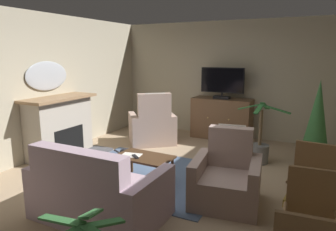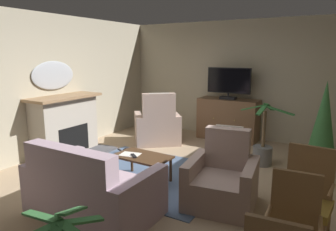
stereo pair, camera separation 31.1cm
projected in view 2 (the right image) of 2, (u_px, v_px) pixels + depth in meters
name	position (u px, v px, depth m)	size (l,w,h in m)	color
ground_plane	(162.00, 182.00, 4.80)	(5.79, 6.83, 0.04)	tan
wall_back	(232.00, 80.00, 7.20)	(5.79, 0.10, 2.70)	#B2A88E
wall_left	(44.00, 86.00, 5.84)	(0.10, 6.83, 2.70)	#B2A88E
rug_central	(147.00, 174.00, 5.06)	(2.54, 2.00, 0.01)	slate
fireplace	(66.00, 126.00, 5.98)	(0.96, 1.48, 1.16)	#4C4C51
wall_mirror_oval	(53.00, 75.00, 5.91)	(0.06, 0.97, 0.55)	#B2B7BF
tv_cabinet	(228.00, 120.00, 7.05)	(1.35, 0.57, 0.94)	#4A3523
television	(229.00, 83.00, 6.83)	(0.99, 0.20, 0.71)	black
coffee_table	(142.00, 159.00, 4.71)	(0.89, 0.55, 0.41)	#422B19
tv_remote	(134.00, 156.00, 4.65)	(0.17, 0.05, 0.02)	black
folded_newspaper	(130.00, 154.00, 4.74)	(0.30, 0.22, 0.01)	silver
sofa_floral	(91.00, 191.00, 3.70)	(1.55, 0.94, 0.95)	#AD93A3
armchair_angled_to_table	(222.00, 181.00, 4.01)	(0.96, 0.95, 0.98)	#A3897F
armchair_by_fireplace	(157.00, 127.00, 6.75)	(1.27, 1.26, 1.16)	#BC9E8E
side_chair_tucked_against_wall	(306.00, 195.00, 3.12)	(0.53, 0.47, 1.02)	olive
potted_plant_on_hearth_side	(263.00, 151.00, 5.44)	(0.92, 0.76, 1.11)	slate
potted_plant_small_fern_corner	(324.00, 120.00, 5.34)	(0.43, 0.43, 1.50)	#99664C
cat	(132.00, 153.00, 5.79)	(0.70, 0.26, 0.22)	#2D2D33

